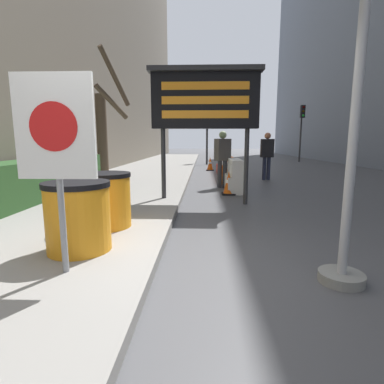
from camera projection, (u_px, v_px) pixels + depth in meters
name	position (u px, v px, depth m)	size (l,w,h in m)	color
ground_plane	(155.00, 274.00, 3.20)	(120.00, 120.00, 0.00)	#474749
hedge_strip	(24.00, 182.00, 6.31)	(0.90, 6.91, 0.86)	#284C23
bare_tree	(102.00, 125.00, 10.51)	(1.97, 1.51, 4.29)	#4C3D2D
barrel_drum_foreground	(78.00, 216.00, 3.47)	(0.75, 0.75, 0.81)	orange
barrel_drum_middle	(106.00, 200.00, 4.45)	(0.75, 0.75, 0.81)	orange
warning_sign	(56.00, 138.00, 2.72)	(0.74, 0.08, 1.87)	gray
message_board	(205.00, 101.00, 6.42)	(2.42, 0.36, 2.95)	#28282B
jersey_barrier_white	(235.00, 177.00, 8.61)	(0.52, 1.62, 0.90)	silver
jersey_barrier_orange_far	(228.00, 170.00, 10.86)	(0.59, 2.12, 0.85)	orange
jersey_barrier_red_striped	(224.00, 166.00, 13.25)	(0.60, 1.77, 0.76)	red
traffic_cone_near	(230.00, 178.00, 9.30)	(0.31, 0.31, 0.55)	black
traffic_cone_mid	(229.00, 183.00, 7.95)	(0.35, 0.35, 0.62)	black
traffic_cone_far	(210.00, 164.00, 14.71)	(0.36, 0.36, 0.65)	black
traffic_light_near_curb	(207.00, 121.00, 18.10)	(0.28, 0.44, 3.64)	#2D2D30
traffic_light_far_side	(302.00, 121.00, 20.56)	(0.28, 0.45, 3.86)	#2D2D30
pedestrian_worker	(222.00, 155.00, 9.08)	(0.52, 0.46, 1.71)	#333338
pedestrian_passerby	(267.00, 152.00, 10.97)	(0.45, 0.27, 1.72)	#23283D
steel_pole_right	(350.00, 180.00, 2.83)	(0.44, 0.44, 3.39)	gray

